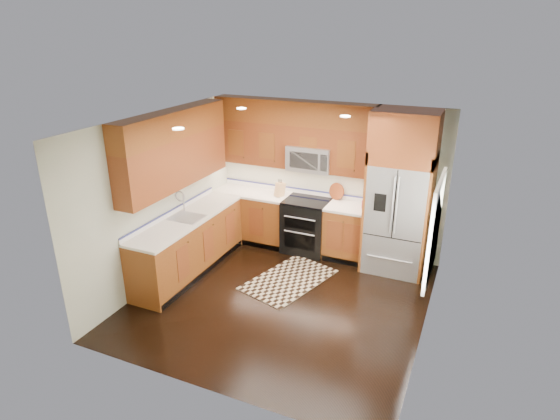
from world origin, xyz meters
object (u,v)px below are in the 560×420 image
at_px(rug, 289,279).
at_px(range, 306,226).
at_px(knife_block, 280,189).
at_px(utensil_crock, 365,203).
at_px(refrigerator, 400,194).

bearing_deg(rug, range, 113.61).
bearing_deg(knife_block, utensil_crock, 0.27).
bearing_deg(refrigerator, knife_block, 178.11).
bearing_deg(knife_block, rug, -59.93).
height_order(refrigerator, rug, refrigerator).
height_order(range, knife_block, knife_block).
xyz_separation_m(range, utensil_crock, (1.00, 0.04, 0.57)).
relative_size(range, refrigerator, 0.36).
xyz_separation_m(refrigerator, utensil_crock, (-0.55, 0.08, -0.26)).
xyz_separation_m(rug, knife_block, (-0.65, 1.13, 1.06)).
distance_m(range, knife_block, 0.79).
distance_m(refrigerator, utensil_crock, 0.61).
bearing_deg(utensil_crock, knife_block, -179.73).
height_order(refrigerator, utensil_crock, refrigerator).
xyz_separation_m(range, refrigerator, (1.55, -0.04, 0.83)).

